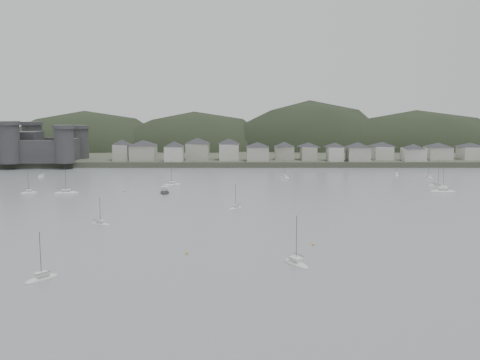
{
  "coord_description": "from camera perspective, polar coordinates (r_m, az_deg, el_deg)",
  "views": [
    {
      "loc": [
        -0.57,
        -115.97,
        31.23
      ],
      "look_at": [
        0.0,
        75.0,
        6.0
      ],
      "focal_mm": 40.27,
      "sensor_mm": 36.0,
      "label": 1
    }
  ],
  "objects": [
    {
      "name": "forested_ridge",
      "position": [
        387.74,
        0.63,
        1.23
      ],
      "size": [
        851.55,
        103.94,
        102.57
      ],
      "color": "black",
      "rests_on": "ground"
    },
    {
      "name": "mooring_buoys",
      "position": [
        172.27,
        -1.64,
        -2.87
      ],
      "size": [
        166.28,
        129.1,
        0.7
      ],
      "color": "#CB8F43",
      "rests_on": "ground"
    },
    {
      "name": "waterfront_town",
      "position": [
        304.49,
        9.52,
        3.17
      ],
      "size": [
        451.48,
        28.46,
        12.92
      ],
      "color": "#9D9A8F",
      "rests_on": "far_shore_land"
    },
    {
      "name": "ground",
      "position": [
        120.1,
        0.11,
        -7.55
      ],
      "size": [
        900.0,
        900.0,
        0.0
      ],
      "primitive_type": "plane",
      "color": "slate",
      "rests_on": "ground"
    },
    {
      "name": "motor_launch_far",
      "position": [
        203.72,
        -7.98,
        -1.29
      ],
      "size": [
        4.45,
        9.49,
        4.16
      ],
      "rotation": [
        0.0,
        0.0,
        3.27
      ],
      "color": "black",
      "rests_on": "ground"
    },
    {
      "name": "far_shore_land",
      "position": [
        412.04,
        -0.09,
        3.39
      ],
      "size": [
        900.0,
        250.0,
        3.0
      ],
      "primitive_type": "cube",
      "color": "#383D2D",
      "rests_on": "ground"
    },
    {
      "name": "moored_fleet",
      "position": [
        179.76,
        -4.34,
        -2.44
      ],
      "size": [
        237.13,
        165.11,
        13.41
      ],
      "color": "silver",
      "rests_on": "ground"
    },
    {
      "name": "castle",
      "position": [
        319.61,
        -22.15,
        3.34
      ],
      "size": [
        66.0,
        43.0,
        20.0
      ],
      "color": "#333436",
      "rests_on": "far_shore_land"
    }
  ]
}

